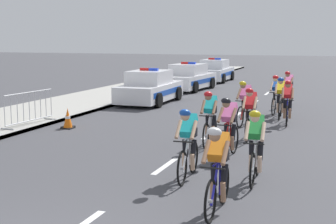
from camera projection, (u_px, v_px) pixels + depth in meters
The scene contains 20 objects.
sidewalk_slab at pixel (69, 105), 21.42m from camera, with size 3.81×60.00×0.12m, color #A3A099.
kerb_edge at pixel (107, 106), 20.81m from camera, with size 0.16×60.00×0.13m, color #9E9E99.
lane_markings_centre at pixel (225, 124), 16.98m from camera, with size 0.14×29.60×0.01m.
cyclist_lead at pixel (218, 168), 8.20m from camera, with size 0.42×1.72×1.56m.
cyclist_second at pixel (188, 143), 10.19m from camera, with size 0.43×1.72×1.56m.
cyclist_third at pixel (256, 144), 10.02m from camera, with size 0.43×1.72×1.56m.
cyclist_fourth at pixel (229, 127), 12.03m from camera, with size 0.44×1.72×1.56m.
cyclist_fifth at pixel (210, 117), 13.43m from camera, with size 0.43×1.72×1.56m.
cyclist_sixth at pixel (250, 113), 14.28m from camera, with size 0.42×1.72×1.56m.
cyclist_seventh at pixel (245, 103), 16.48m from camera, with size 0.46×1.72×1.56m.
cyclist_eighth at pixel (281, 97), 18.04m from camera, with size 0.43×1.72×1.56m.
cyclist_ninth at pixel (288, 102), 16.76m from camera, with size 0.44×1.72×1.56m.
cyclist_tenth at pixel (288, 88), 21.23m from camera, with size 0.45×1.72×1.56m.
cyclist_eleventh at pixel (276, 94), 19.05m from camera, with size 0.44×1.72×1.56m.
police_car_nearest at pixel (150, 88), 22.30m from camera, with size 2.03×4.42×1.59m.
police_car_second at pixel (189, 78), 27.89m from camera, with size 2.28×4.53×1.59m.
police_car_third at pixel (215, 71), 33.44m from camera, with size 2.02×4.41×1.59m.
crowd_barrier_rear at pixel (29, 108), 16.12m from camera, with size 0.67×2.32×1.07m.
traffic_cone_mid at pixel (68, 118), 16.26m from camera, with size 0.36×0.36×0.64m.
traffic_cone_far at pixel (68, 119), 16.05m from camera, with size 0.36×0.36×0.64m.
Camera 1 is at (3.77, -4.55, 2.93)m, focal length 52.69 mm.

